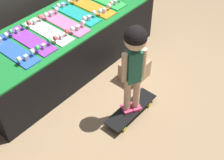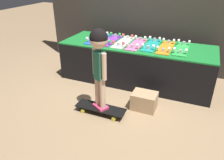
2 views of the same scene
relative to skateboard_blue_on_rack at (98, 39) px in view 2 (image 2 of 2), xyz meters
name	(u,v)px [view 2 (image 2 of 2)]	position (x,y,z in m)	size (l,w,h in m)	color
ground_plane	(126,92)	(0.69, -0.46, -0.66)	(16.00, 16.00, 0.00)	#9E7F5B
back_wall	(150,0)	(0.69, 0.69, 0.57)	(4.07, 0.10, 2.45)	#332D28
display_rack	(136,63)	(0.69, 0.01, -0.34)	(2.42, 0.84, 0.64)	black
skateboard_blue_on_rack	(98,39)	(0.00, 0.00, 0.00)	(0.19, 0.66, 0.09)	blue
skateboard_purple_on_rack	(110,40)	(0.23, 0.01, 0.00)	(0.19, 0.66, 0.09)	purple
skateboard_white_on_rack	(123,42)	(0.46, 0.00, 0.00)	(0.19, 0.66, 0.09)	white
skateboard_pink_on_rack	(136,44)	(0.69, -0.02, 0.00)	(0.19, 0.66, 0.09)	pink
skateboard_teal_on_rack	(151,45)	(0.92, 0.03, 0.00)	(0.19, 0.66, 0.09)	teal
skateboard_orange_on_rack	(166,47)	(1.15, 0.00, 0.00)	(0.19, 0.66, 0.09)	orange
skateboard_green_on_rack	(182,48)	(1.38, 0.02, 0.00)	(0.19, 0.66, 0.09)	green
skateboard_on_floor	(101,108)	(0.57, -1.10, -0.58)	(0.67, 0.20, 0.09)	black
child	(99,55)	(0.57, -1.10, 0.16)	(0.24, 0.21, 1.04)	#E03D6B
storage_box	(144,101)	(1.06, -0.77, -0.54)	(0.33, 0.25, 0.23)	tan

